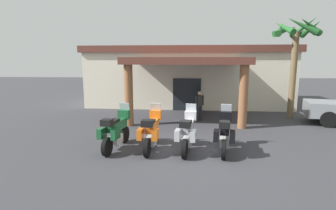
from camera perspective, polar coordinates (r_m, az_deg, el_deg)
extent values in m
plane|color=#38383D|center=(9.81, 4.55, -9.72)|extent=(80.00, 80.00, 0.00)
cube|color=silver|center=(20.15, 4.34, 5.78)|extent=(14.14, 6.68, 3.75)
cube|color=#1E2328|center=(17.08, 4.10, 2.29)|extent=(1.80, 0.16, 2.10)
cube|color=brown|center=(14.62, 3.99, 9.58)|extent=(6.52, 4.98, 0.35)
cylinder|color=brown|center=(13.14, -8.54, 2.04)|extent=(0.42, 0.42, 3.05)
cylinder|color=brown|center=(12.98, 16.04, 1.67)|extent=(0.42, 0.42, 3.05)
cube|color=brown|center=(20.12, 4.42, 11.74)|extent=(14.56, 7.10, 0.44)
cylinder|color=black|center=(10.67, -9.40, -6.33)|extent=(0.25, 0.67, 0.66)
cylinder|color=black|center=(9.33, -13.11, -8.83)|extent=(0.25, 0.67, 0.66)
cube|color=silver|center=(9.96, -11.19, -7.32)|extent=(0.41, 0.61, 0.32)
cube|color=#19512D|center=(9.96, -10.93, -4.27)|extent=(0.50, 1.18, 0.34)
cube|color=black|center=(9.60, -11.83, -3.48)|extent=(0.38, 0.64, 0.10)
cube|color=#19512D|center=(10.46, -9.56, -2.04)|extent=(0.48, 0.31, 0.36)
cube|color=#B2BCC6|center=(10.48, -9.44, -0.45)|extent=(0.41, 0.19, 0.36)
cube|color=#19512D|center=(9.45, -14.22, -5.91)|extent=(0.25, 0.46, 0.36)
cube|color=#19512D|center=(9.23, -11.34, -6.19)|extent=(0.25, 0.46, 0.36)
cube|color=black|center=(9.15, -13.17, -3.74)|extent=(0.41, 0.38, 0.22)
cylinder|color=black|center=(10.47, -2.68, -6.53)|extent=(0.20, 0.67, 0.66)
cylinder|color=black|center=(9.02, -4.57, -9.25)|extent=(0.20, 0.67, 0.66)
cube|color=silver|center=(9.71, -3.58, -7.61)|extent=(0.37, 0.59, 0.32)
cube|color=orange|center=(9.71, -3.43, -4.47)|extent=(0.40, 1.17, 0.34)
cube|color=black|center=(9.32, -3.88, -3.68)|extent=(0.33, 0.62, 0.10)
cube|color=orange|center=(10.25, -2.73, -2.15)|extent=(0.46, 0.28, 0.36)
cube|color=#B2BCC6|center=(10.27, -2.66, -0.54)|extent=(0.41, 0.15, 0.36)
cube|color=orange|center=(9.09, -6.00, -6.28)|extent=(0.22, 0.45, 0.36)
cube|color=orange|center=(8.98, -2.77, -6.44)|extent=(0.22, 0.45, 0.36)
cube|color=black|center=(8.83, -4.57, -3.99)|extent=(0.39, 0.35, 0.22)
cylinder|color=black|center=(10.36, 4.89, -6.73)|extent=(0.24, 0.67, 0.66)
cylinder|color=black|center=(8.90, 3.65, -9.52)|extent=(0.24, 0.67, 0.66)
cube|color=silver|center=(9.59, 4.30, -7.83)|extent=(0.40, 0.60, 0.32)
cube|color=#B2B2B7|center=(9.59, 4.46, -4.66)|extent=(0.47, 1.18, 0.34)
cube|color=black|center=(9.20, 4.19, -3.87)|extent=(0.37, 0.63, 0.10)
cube|color=#B2B2B7|center=(10.14, 4.94, -2.31)|extent=(0.47, 0.30, 0.36)
cube|color=#B2BCC6|center=(10.16, 5.02, -0.67)|extent=(0.41, 0.18, 0.36)
cube|color=#B2B2B7|center=(8.95, 2.16, -6.50)|extent=(0.24, 0.46, 0.36)
cube|color=#B2B2B7|center=(8.88, 5.49, -6.67)|extent=(0.24, 0.46, 0.36)
cube|color=black|center=(8.70, 3.76, -4.18)|extent=(0.40, 0.37, 0.22)
cylinder|color=black|center=(10.48, 12.32, -6.73)|extent=(0.26, 0.67, 0.66)
cylinder|color=black|center=(9.00, 12.03, -9.48)|extent=(0.26, 0.67, 0.66)
cube|color=silver|center=(9.70, 12.19, -7.82)|extent=(0.42, 0.61, 0.32)
cube|color=black|center=(9.71, 12.33, -4.68)|extent=(0.50, 1.19, 0.34)
cube|color=black|center=(9.32, 12.31, -3.90)|extent=(0.38, 0.64, 0.10)
cube|color=black|center=(10.26, 12.48, -2.36)|extent=(0.48, 0.32, 0.36)
cube|color=#B2BCC6|center=(10.29, 12.55, -0.75)|extent=(0.41, 0.19, 0.36)
cube|color=black|center=(9.03, 10.50, -6.51)|extent=(0.26, 0.47, 0.36)
cube|color=black|center=(9.02, 13.82, -6.66)|extent=(0.26, 0.47, 0.36)
cube|color=black|center=(8.81, 12.23, -4.21)|extent=(0.41, 0.38, 0.22)
cylinder|color=black|center=(14.39, 7.11, -1.80)|extent=(0.14, 0.14, 0.80)
cylinder|color=black|center=(14.29, 6.52, -1.87)|extent=(0.14, 0.14, 0.80)
cylinder|color=#262626|center=(14.22, 6.87, 0.87)|extent=(0.32, 0.32, 0.57)
cylinder|color=#262626|center=(14.34, 7.60, 1.04)|extent=(0.09, 0.09, 0.54)
cylinder|color=#262626|center=(14.09, 6.14, 0.92)|extent=(0.09, 0.09, 0.54)
sphere|color=tan|center=(14.16, 6.91, 2.56)|extent=(0.22, 0.22, 0.22)
cylinder|color=black|center=(16.67, 30.20, -1.47)|extent=(0.84, 0.44, 0.80)
cylinder|color=black|center=(15.04, 31.52, -2.68)|extent=(0.84, 0.44, 0.80)
cylinder|color=brown|center=(16.29, 25.53, 5.76)|extent=(0.34, 0.34, 4.79)
cone|color=#236028|center=(16.79, 28.65, 14.44)|extent=(0.62, 1.68, 0.92)
cone|color=#236028|center=(17.10, 27.41, 14.79)|extent=(1.31, 1.37, 1.24)
cone|color=#236028|center=(16.94, 24.21, 14.59)|extent=(1.67, 0.96, 0.82)
cone|color=#236028|center=(16.46, 23.31, 15.08)|extent=(1.08, 1.60, 1.04)
cone|color=#236028|center=(15.85, 23.91, 15.22)|extent=(0.85, 1.66, 0.99)
cone|color=#236028|center=(15.59, 27.20, 15.16)|extent=(1.64, 0.47, 1.05)
cone|color=#236028|center=(15.87, 28.61, 14.85)|extent=(1.60, 1.12, 0.98)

